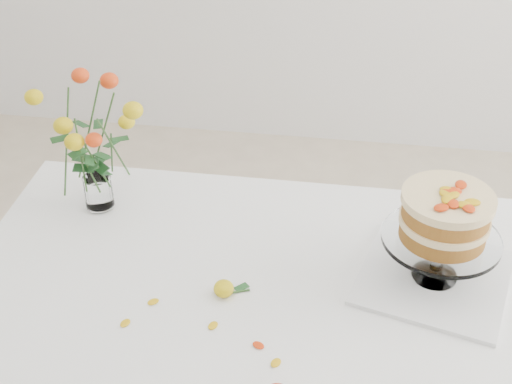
% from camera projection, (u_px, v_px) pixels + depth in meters
% --- Properties ---
extents(table, '(1.43, 0.93, 0.76)m').
position_uv_depth(table, '(276.00, 326.00, 1.57)').
color(table, tan).
rests_on(table, ground).
extents(napkin, '(0.38, 0.38, 0.01)m').
position_uv_depth(napkin, '(434.00, 278.00, 1.58)').
color(napkin, white).
rests_on(napkin, table).
extents(cake_stand, '(0.25, 0.25, 0.23)m').
position_uv_depth(cake_stand, '(444.00, 221.00, 1.49)').
color(cake_stand, white).
rests_on(cake_stand, napkin).
extents(rose_vase, '(0.27, 0.27, 0.36)m').
position_uv_depth(rose_vase, '(90.00, 135.00, 1.69)').
color(rose_vase, white).
rests_on(rose_vase, table).
extents(loose_rose_near, '(0.08, 0.04, 0.04)m').
position_uv_depth(loose_rose_near, '(224.00, 289.00, 1.53)').
color(loose_rose_near, yellow).
rests_on(loose_rose_near, table).
extents(stray_petal_a, '(0.03, 0.02, 0.00)m').
position_uv_depth(stray_petal_a, '(213.00, 326.00, 1.46)').
color(stray_petal_a, gold).
rests_on(stray_petal_a, table).
extents(stray_petal_b, '(0.03, 0.02, 0.00)m').
position_uv_depth(stray_petal_b, '(258.00, 345.00, 1.41)').
color(stray_petal_b, gold).
rests_on(stray_petal_b, table).
extents(stray_petal_c, '(0.03, 0.02, 0.00)m').
position_uv_depth(stray_petal_c, '(276.00, 363.00, 1.38)').
color(stray_petal_c, gold).
rests_on(stray_petal_c, table).
extents(stray_petal_d, '(0.03, 0.02, 0.00)m').
position_uv_depth(stray_petal_d, '(153.00, 302.00, 1.52)').
color(stray_petal_d, gold).
rests_on(stray_petal_d, table).
extents(stray_petal_e, '(0.03, 0.02, 0.00)m').
position_uv_depth(stray_petal_e, '(125.00, 323.00, 1.46)').
color(stray_petal_e, gold).
rests_on(stray_petal_e, table).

